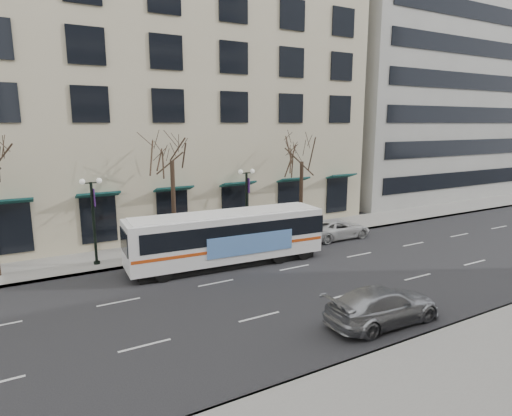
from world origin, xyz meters
TOP-DOWN VIEW (x-y plane):
  - ground at (0.00, 0.00)m, footprint 160.00×160.00m
  - sidewalk_far at (5.00, 9.00)m, footprint 80.00×4.00m
  - building_hotel at (-2.00, 21.00)m, footprint 40.00×20.00m
  - building_office at (32.00, 21.00)m, footprint 25.00×20.00m
  - tree_far_mid at (0.00, 8.80)m, footprint 3.60×3.60m
  - tree_far_right at (10.00, 8.80)m, footprint 3.60×3.60m
  - lamp_post_left at (-4.99, 8.20)m, footprint 1.22×0.45m
  - lamp_post_right at (5.01, 8.20)m, footprint 1.22×0.45m
  - city_bus at (1.89, 4.68)m, footprint 11.83×3.23m
  - silver_car at (4.26, -5.29)m, footprint 5.32×2.25m
  - white_pickup at (11.47, 6.20)m, footprint 5.02×2.34m

SIDE VIEW (x-z plane):
  - ground at x=0.00m, z-range 0.00..0.00m
  - sidewalk_far at x=5.00m, z-range 0.00..0.15m
  - white_pickup at x=11.47m, z-range 0.00..1.39m
  - silver_car at x=4.26m, z-range 0.00..1.53m
  - city_bus at x=1.89m, z-range 0.15..3.32m
  - lamp_post_left at x=-4.99m, z-range 0.34..5.55m
  - lamp_post_right at x=5.01m, z-range 0.34..5.55m
  - tree_far_right at x=10.00m, z-range 2.39..10.45m
  - tree_far_mid at x=0.00m, z-range 2.63..11.18m
  - building_hotel at x=-2.00m, z-range 0.00..24.00m
  - building_office at x=32.00m, z-range 0.00..35.00m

